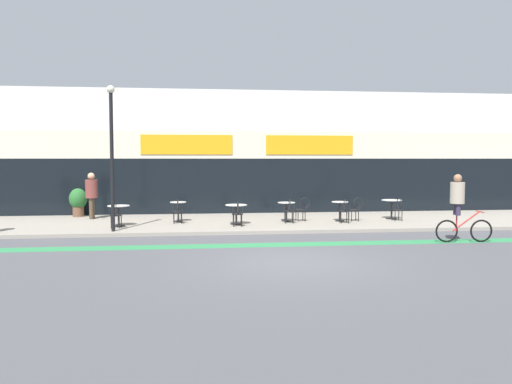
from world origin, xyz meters
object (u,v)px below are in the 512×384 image
bistro_table_2 (236,210)px  cafe_chair_0_near (116,213)px  cafe_chair_4_near (344,209)px  planter_pot (78,201)px  cafe_chair_1_near (178,210)px  lamp_post (112,147)px  cafe_chair_3_near (289,209)px  cafe_chair_5_near (398,207)px  cyclist_0 (459,204)px  bistro_table_3 (286,208)px  bistro_table_4 (340,207)px  cafe_chair_3_side (302,208)px  bistro_table_1 (178,208)px  bistro_table_5 (392,205)px  cafe_chair_4_side (356,208)px  bistro_table_0 (119,211)px  pedestrian_near_end (92,192)px  cafe_chair_2_near (238,212)px

bistro_table_2 → cafe_chair_0_near: cafe_chair_0_near is taller
cafe_chair_4_near → planter_pot: (-10.32, 3.34, 0.14)m
bistro_table_2 → cafe_chair_1_near: bearing=168.4°
lamp_post → cafe_chair_3_near: bearing=12.4°
cafe_chair_3_near → cafe_chair_5_near: size_ratio=1.00×
cafe_chair_0_near → cafe_chair_3_near: bearing=-78.9°
cafe_chair_4_near → cyclist_0: bearing=-144.0°
bistro_table_3 → cafe_chair_4_near: (2.03, -0.84, -0.00)m
bistro_table_3 → bistro_table_4: bearing=-6.0°
cafe_chair_4_near → bistro_table_3: bearing=71.7°
cafe_chair_3_side → bistro_table_1: bearing=-10.5°
bistro_table_4 → planter_pot: planter_pot is taller
bistro_table_1 → cafe_chair_4_near: bearing=-11.2°
planter_pot → cafe_chair_0_near: bearing=-60.6°
bistro_table_4 → cafe_chair_4_near: cafe_chair_4_near is taller
bistro_table_5 → cyclist_0: cyclist_0 is taller
bistro_table_4 → bistro_table_1: bearing=174.5°
cafe_chair_1_near → cafe_chair_4_side: size_ratio=1.00×
bistro_table_3 → cafe_chair_1_near: size_ratio=0.81×
lamp_post → bistro_table_2: bearing=17.2°
bistro_table_0 → lamp_post: 2.62m
bistro_table_4 → cyclist_0: cyclist_0 is taller
bistro_table_2 → planter_pot: (-6.31, 3.18, 0.13)m
bistro_table_4 → bistro_table_5: bistro_table_5 is taller
cafe_chair_4_near → cafe_chair_1_near: bearing=88.6°
bistro_table_5 → planter_pot: size_ratio=0.68×
cafe_chair_5_near → pedestrian_near_end: bearing=78.4°
bistro_table_2 → planter_pot: 7.07m
bistro_table_4 → cafe_chair_5_near: bearing=-4.3°
cafe_chair_0_near → cyclist_0: size_ratio=0.44×
cafe_chair_3_side → lamp_post: lamp_post is taller
bistro_table_2 → cafe_chair_4_near: (4.01, -0.16, -0.00)m
bistro_table_2 → cafe_chair_3_side: bearing=14.9°
cafe_chair_3_near → cyclist_0: cyclist_0 is taller
lamp_post → cyclist_0: (10.55, -2.70, -1.73)m
cafe_chair_4_near → pedestrian_near_end: 9.91m
cafe_chair_0_near → cafe_chair_4_near: bearing=-81.9°
cafe_chair_2_near → pedestrian_near_end: size_ratio=0.49×
bistro_table_3 → pedestrian_near_end: size_ratio=0.40×
cafe_chair_0_near → pedestrian_near_end: bearing=31.1°
pedestrian_near_end → bistro_table_5: bearing=-3.5°
cafe_chair_4_side → cafe_chair_5_near: same height
bistro_table_2 → bistro_table_3: 2.09m
bistro_table_0 → bistro_table_1: bearing=25.9°
bistro_table_3 → cafe_chair_4_near: cafe_chair_4_near is taller
bistro_table_5 → cafe_chair_4_near: (-2.25, -1.08, -0.03)m
bistro_table_3 → cyclist_0: bearing=-46.6°
cafe_chair_2_near → cafe_chair_3_side: bearing=-63.6°
cafe_chair_4_near → cafe_chair_5_near: (2.25, 0.46, 0.00)m
cafe_chair_4_side → cafe_chair_5_near: size_ratio=1.00×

